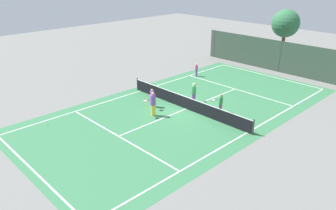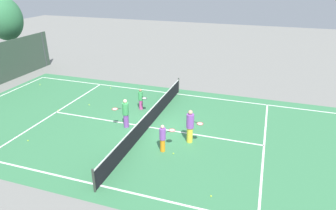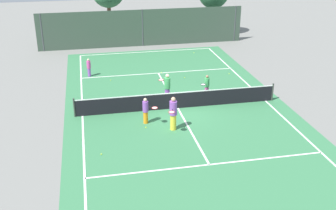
{
  "view_description": "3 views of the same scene",
  "coord_description": "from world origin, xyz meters",
  "px_view_note": "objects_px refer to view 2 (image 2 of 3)",
  "views": [
    {
      "loc": [
        15.71,
        -17.16,
        10.1
      ],
      "look_at": [
        -0.44,
        -1.52,
        0.63
      ],
      "focal_mm": 35.17,
      "sensor_mm": 36.0,
      "label": 1
    },
    {
      "loc": [
        -14.21,
        -5.93,
        8.17
      ],
      "look_at": [
        0.69,
        -0.93,
        1.25
      ],
      "focal_mm": 32.07,
      "sensor_mm": 36.0,
      "label": 2
    },
    {
      "loc": [
        -5.02,
        -21.74,
        9.88
      ],
      "look_at": [
        -1.06,
        -2.35,
        1.29
      ],
      "focal_mm": 44.49,
      "sensor_mm": 36.0,
      "label": 3
    }
  ],
  "objects_px": {
    "player_2": "(141,99)",
    "tennis_ball_8": "(98,174)",
    "tennis_ball_2": "(173,153)",
    "tennis_ball_7": "(111,88)",
    "player_3": "(163,138)",
    "tennis_ball_6": "(211,196)",
    "tennis_ball_1": "(58,110)",
    "player_1": "(190,126)",
    "player_4": "(125,113)",
    "tennis_ball_0": "(89,105)",
    "tennis_ball_3": "(28,141)",
    "tennis_ball_5": "(40,85)"
  },
  "relations": [
    {
      "from": "tennis_ball_2",
      "to": "tennis_ball_8",
      "type": "distance_m",
      "value": 3.75
    },
    {
      "from": "tennis_ball_1",
      "to": "tennis_ball_7",
      "type": "bearing_deg",
      "value": -14.43
    },
    {
      "from": "tennis_ball_1",
      "to": "tennis_ball_7",
      "type": "height_order",
      "value": "same"
    },
    {
      "from": "player_2",
      "to": "tennis_ball_8",
      "type": "xyz_separation_m",
      "value": [
        -7.0,
        -0.91,
        -0.7
      ]
    },
    {
      "from": "tennis_ball_0",
      "to": "tennis_ball_3",
      "type": "relative_size",
      "value": 1.0
    },
    {
      "from": "tennis_ball_2",
      "to": "tennis_ball_3",
      "type": "distance_m",
      "value": 7.8
    },
    {
      "from": "tennis_ball_1",
      "to": "tennis_ball_2",
      "type": "xyz_separation_m",
      "value": [
        -2.48,
        -8.61,
        0.0
      ]
    },
    {
      "from": "player_4",
      "to": "tennis_ball_2",
      "type": "xyz_separation_m",
      "value": [
        -1.85,
        -3.45,
        -0.85
      ]
    },
    {
      "from": "player_1",
      "to": "tennis_ball_7",
      "type": "xyz_separation_m",
      "value": [
        5.83,
        7.85,
        -0.91
      ]
    },
    {
      "from": "tennis_ball_2",
      "to": "player_3",
      "type": "bearing_deg",
      "value": 79.8
    },
    {
      "from": "tennis_ball_6",
      "to": "tennis_ball_8",
      "type": "bearing_deg",
      "value": 91.68
    },
    {
      "from": "tennis_ball_5",
      "to": "player_4",
      "type": "bearing_deg",
      "value": -113.73
    },
    {
      "from": "player_2",
      "to": "player_4",
      "type": "distance_m",
      "value": 2.54
    },
    {
      "from": "tennis_ball_0",
      "to": "tennis_ball_8",
      "type": "distance_m",
      "value": 7.89
    },
    {
      "from": "player_4",
      "to": "player_3",
      "type": "bearing_deg",
      "value": -121.35
    },
    {
      "from": "player_3",
      "to": "tennis_ball_6",
      "type": "bearing_deg",
      "value": -131.19
    },
    {
      "from": "player_4",
      "to": "player_2",
      "type": "bearing_deg",
      "value": 3.36
    },
    {
      "from": "player_2",
      "to": "tennis_ball_7",
      "type": "distance_m",
      "value": 4.78
    },
    {
      "from": "player_2",
      "to": "tennis_ball_3",
      "type": "distance_m",
      "value": 7.02
    },
    {
      "from": "tennis_ball_7",
      "to": "player_2",
      "type": "bearing_deg",
      "value": -126.72
    },
    {
      "from": "player_1",
      "to": "tennis_ball_6",
      "type": "distance_m",
      "value": 4.38
    },
    {
      "from": "tennis_ball_7",
      "to": "tennis_ball_3",
      "type": "bearing_deg",
      "value": 177.97
    },
    {
      "from": "tennis_ball_0",
      "to": "tennis_ball_6",
      "type": "distance_m",
      "value": 11.46
    },
    {
      "from": "player_3",
      "to": "tennis_ball_6",
      "type": "distance_m",
      "value": 3.97
    },
    {
      "from": "player_3",
      "to": "tennis_ball_8",
      "type": "relative_size",
      "value": 22.18
    },
    {
      "from": "player_2",
      "to": "tennis_ball_0",
      "type": "height_order",
      "value": "player_2"
    },
    {
      "from": "tennis_ball_6",
      "to": "player_4",
      "type": "bearing_deg",
      "value": 53.37
    },
    {
      "from": "player_1",
      "to": "tennis_ball_2",
      "type": "height_order",
      "value": "player_1"
    },
    {
      "from": "tennis_ball_1",
      "to": "tennis_ball_3",
      "type": "relative_size",
      "value": 1.0
    },
    {
      "from": "player_4",
      "to": "tennis_ball_7",
      "type": "height_order",
      "value": "player_4"
    },
    {
      "from": "tennis_ball_5",
      "to": "tennis_ball_6",
      "type": "bearing_deg",
      "value": -118.98
    },
    {
      "from": "tennis_ball_1",
      "to": "tennis_ball_7",
      "type": "xyz_separation_m",
      "value": [
        4.74,
        -1.22,
        0.0
      ]
    },
    {
      "from": "player_1",
      "to": "player_2",
      "type": "distance_m",
      "value": 5.06
    },
    {
      "from": "tennis_ball_2",
      "to": "tennis_ball_8",
      "type": "height_order",
      "value": "same"
    },
    {
      "from": "player_1",
      "to": "tennis_ball_6",
      "type": "relative_size",
      "value": 27.84
    },
    {
      "from": "player_2",
      "to": "tennis_ball_5",
      "type": "relative_size",
      "value": 21.34
    },
    {
      "from": "tennis_ball_0",
      "to": "tennis_ball_6",
      "type": "height_order",
      "value": "same"
    },
    {
      "from": "tennis_ball_6",
      "to": "tennis_ball_7",
      "type": "bearing_deg",
      "value": 45.21
    },
    {
      "from": "tennis_ball_5",
      "to": "tennis_ball_7",
      "type": "xyz_separation_m",
      "value": [
        1.12,
        -5.69,
        0.0
      ]
    },
    {
      "from": "player_4",
      "to": "tennis_ball_5",
      "type": "distance_m",
      "value": 10.56
    },
    {
      "from": "player_1",
      "to": "tennis_ball_3",
      "type": "height_order",
      "value": "player_1"
    },
    {
      "from": "tennis_ball_0",
      "to": "tennis_ball_3",
      "type": "height_order",
      "value": "same"
    },
    {
      "from": "tennis_ball_6",
      "to": "tennis_ball_7",
      "type": "relative_size",
      "value": 1.0
    },
    {
      "from": "player_1",
      "to": "tennis_ball_2",
      "type": "distance_m",
      "value": 1.72
    },
    {
      "from": "tennis_ball_2",
      "to": "tennis_ball_7",
      "type": "xyz_separation_m",
      "value": [
        7.21,
        7.39,
        0.0
      ]
    },
    {
      "from": "tennis_ball_2",
      "to": "tennis_ball_8",
      "type": "xyz_separation_m",
      "value": [
        -2.61,
        2.69,
        0.0
      ]
    },
    {
      "from": "tennis_ball_5",
      "to": "tennis_ball_3",
      "type": "bearing_deg",
      "value": -143.78
    },
    {
      "from": "player_3",
      "to": "tennis_ball_7",
      "type": "relative_size",
      "value": 22.18
    },
    {
      "from": "player_3",
      "to": "tennis_ball_0",
      "type": "bearing_deg",
      "value": 60.37
    },
    {
      "from": "player_4",
      "to": "tennis_ball_8",
      "type": "distance_m",
      "value": 4.61
    }
  ]
}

